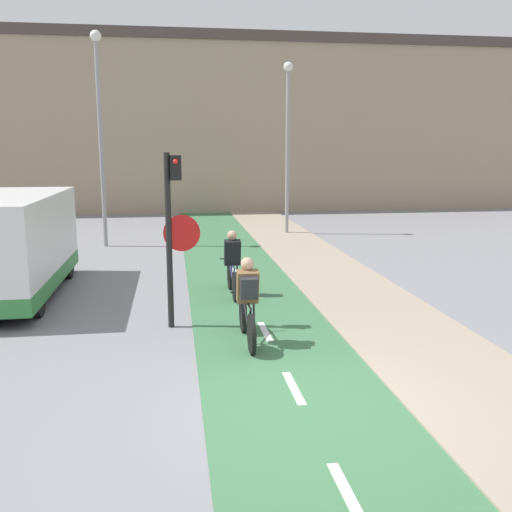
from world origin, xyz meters
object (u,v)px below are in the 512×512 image
street_lamp_far (100,118)px  cyclist_far (232,267)px  traffic_light_pole (173,221)px  van (8,247)px  street_lamp_sidewalk (288,130)px  cyclist_near (247,303)px

street_lamp_far → cyclist_far: (3.59, -7.19, -3.59)m
traffic_light_pole → cyclist_far: traffic_light_pole is taller
street_lamp_far → van: street_lamp_far is taller
street_lamp_sidewalk → van: (-8.01, -8.50, -2.83)m
street_lamp_far → van: size_ratio=1.32×
cyclist_near → van: 6.23m
traffic_light_pole → van: size_ratio=0.61×
traffic_light_pole → street_lamp_sidewalk: size_ratio=0.50×
van → cyclist_far: bearing=-7.2°
street_lamp_far → cyclist_far: bearing=-63.5°
traffic_light_pole → street_lamp_sidewalk: 12.24m
traffic_light_pole → cyclist_far: 2.83m
cyclist_far → van: van is taller
traffic_light_pole → street_lamp_far: size_ratio=0.46×
traffic_light_pole → street_lamp_sidewalk: bearing=68.8°
cyclist_near → street_lamp_far: bearing=108.6°
cyclist_near → cyclist_far: 3.26m
van → street_lamp_far: bearing=78.4°
cyclist_near → traffic_light_pole: bearing=137.2°
traffic_light_pole → street_lamp_far: street_lamp_far is taller
street_lamp_far → street_lamp_sidewalk: size_ratio=1.09×
traffic_light_pole → street_lamp_far: (-2.30, 9.33, 2.27)m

